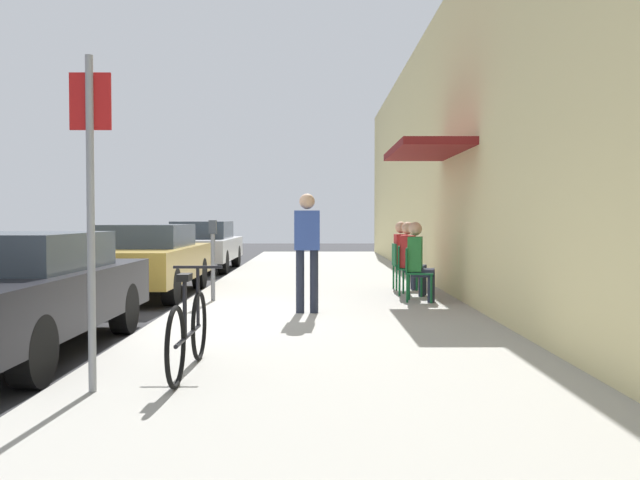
% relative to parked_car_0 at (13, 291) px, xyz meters
% --- Properties ---
extents(ground_plane, '(60.00, 60.00, 0.00)m').
position_rel_parked_car_0_xyz_m(ground_plane, '(1.10, 1.87, -0.70)').
color(ground_plane, '#2D2D30').
extents(sidewalk_slab, '(4.50, 32.00, 0.12)m').
position_rel_parked_car_0_xyz_m(sidewalk_slab, '(3.35, 3.87, -0.64)').
color(sidewalk_slab, '#9E9B93').
rests_on(sidewalk_slab, ground_plane).
extents(building_facade, '(1.40, 32.00, 5.53)m').
position_rel_parked_car_0_xyz_m(building_facade, '(5.75, 3.87, 2.07)').
color(building_facade, beige).
rests_on(building_facade, ground_plane).
extents(parked_car_0, '(1.80, 4.40, 1.31)m').
position_rel_parked_car_0_xyz_m(parked_car_0, '(0.00, 0.00, 0.00)').
color(parked_car_0, black).
rests_on(parked_car_0, ground_plane).
extents(parked_car_1, '(1.80, 4.40, 1.35)m').
position_rel_parked_car_0_xyz_m(parked_car_1, '(-0.00, 5.46, 0.02)').
color(parked_car_1, '#A58433').
rests_on(parked_car_1, ground_plane).
extents(parked_car_2, '(1.80, 4.40, 1.38)m').
position_rel_parked_car_0_xyz_m(parked_car_2, '(0.00, 11.74, 0.02)').
color(parked_car_2, '#B7B7BC').
rests_on(parked_car_2, ground_plane).
extents(parking_meter, '(0.12, 0.10, 1.32)m').
position_rel_parked_car_0_xyz_m(parking_meter, '(1.55, 3.74, 0.19)').
color(parking_meter, slate).
rests_on(parking_meter, sidewalk_slab).
extents(street_sign, '(0.32, 0.06, 2.60)m').
position_rel_parked_car_0_xyz_m(street_sign, '(1.50, -1.95, 0.94)').
color(street_sign, gray).
rests_on(street_sign, sidewalk_slab).
extents(bicycle_0, '(0.46, 1.71, 0.90)m').
position_rel_parked_car_0_xyz_m(bicycle_0, '(2.13, -1.33, -0.22)').
color(bicycle_0, black).
rests_on(bicycle_0, sidewalk_slab).
extents(cafe_chair_0, '(0.52, 0.52, 0.87)m').
position_rel_parked_car_0_xyz_m(cafe_chair_0, '(4.84, 3.64, -0.07)').
color(cafe_chair_0, '#14592D').
rests_on(cafe_chair_0, sidewalk_slab).
extents(seated_patron_0, '(0.49, 0.43, 1.29)m').
position_rel_parked_car_0_xyz_m(seated_patron_0, '(4.90, 3.63, 0.12)').
color(seated_patron_0, '#232838').
rests_on(seated_patron_0, sidewalk_slab).
extents(cafe_chair_1, '(0.55, 0.55, 0.87)m').
position_rel_parked_car_0_xyz_m(cafe_chair_1, '(4.85, 4.52, -0.07)').
color(cafe_chair_1, '#14592D').
rests_on(cafe_chair_1, sidewalk_slab).
extents(seated_patron_1, '(0.51, 0.46, 1.29)m').
position_rel_parked_car_0_xyz_m(seated_patron_1, '(4.90, 4.50, 0.12)').
color(seated_patron_1, '#232838').
rests_on(seated_patron_1, sidewalk_slab).
extents(cafe_chair_2, '(0.45, 0.45, 0.87)m').
position_rel_parked_car_0_xyz_m(cafe_chair_2, '(4.84, 5.45, -0.07)').
color(cafe_chair_2, '#14592D').
rests_on(cafe_chair_2, sidewalk_slab).
extents(seated_patron_2, '(0.43, 0.37, 1.29)m').
position_rel_parked_car_0_xyz_m(seated_patron_2, '(4.90, 5.45, 0.12)').
color(seated_patron_2, '#232838').
rests_on(seated_patron_2, sidewalk_slab).
extents(pedestrian_standing, '(0.36, 0.22, 1.70)m').
position_rel_parked_car_0_xyz_m(pedestrian_standing, '(3.11, 2.34, 0.42)').
color(pedestrian_standing, '#232838').
rests_on(pedestrian_standing, sidewalk_slab).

